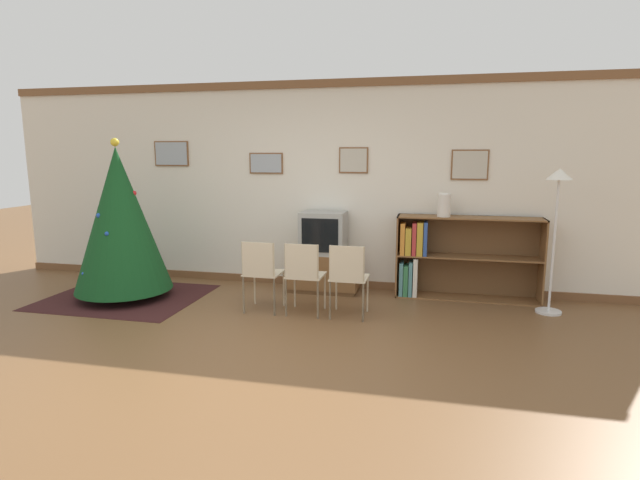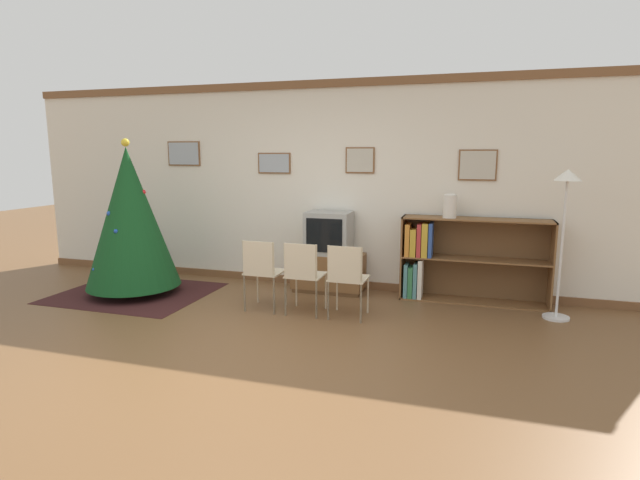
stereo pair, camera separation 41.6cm
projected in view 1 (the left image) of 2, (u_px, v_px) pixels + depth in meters
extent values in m
plane|color=brown|center=(245.00, 358.00, 4.38)|extent=(24.00, 24.00, 0.00)
cube|color=silver|center=(313.00, 186.00, 6.62)|extent=(8.86, 0.08, 2.70)
cube|color=brown|center=(312.00, 84.00, 6.34)|extent=(8.86, 0.03, 0.10)
cube|color=brown|center=(312.00, 282.00, 6.79)|extent=(8.86, 0.03, 0.10)
cube|color=brown|center=(172.00, 154.00, 6.94)|extent=(0.51, 0.02, 0.34)
cube|color=#9EA8B2|center=(171.00, 154.00, 6.93)|extent=(0.47, 0.01, 0.31)
cube|color=brown|center=(266.00, 163.00, 6.66)|extent=(0.46, 0.02, 0.28)
cube|color=#9EA8B2|center=(266.00, 163.00, 6.65)|extent=(0.43, 0.01, 0.24)
cube|color=brown|center=(354.00, 160.00, 6.39)|extent=(0.38, 0.02, 0.33)
cube|color=#BCB7A8|center=(353.00, 160.00, 6.38)|extent=(0.34, 0.01, 0.29)
cube|color=brown|center=(470.00, 165.00, 6.09)|extent=(0.44, 0.02, 0.37)
cube|color=#BCB7A8|center=(470.00, 165.00, 6.08)|extent=(0.41, 0.01, 0.33)
cube|color=#381919|center=(126.00, 297.00, 6.23)|extent=(1.86, 1.56, 0.01)
cylinder|color=maroon|center=(125.00, 293.00, 6.22)|extent=(0.36, 0.36, 0.10)
cone|color=#14471E|center=(120.00, 219.00, 6.06)|extent=(1.16, 1.16, 1.75)
sphere|color=yellow|center=(115.00, 142.00, 5.90)|extent=(0.10, 0.10, 0.10)
sphere|color=red|center=(89.00, 248.00, 6.11)|extent=(0.06, 0.06, 0.06)
sphere|color=gold|center=(132.00, 223.00, 6.38)|extent=(0.05, 0.05, 0.05)
sphere|color=#1E4CB2|center=(121.00, 189.00, 6.16)|extent=(0.06, 0.06, 0.06)
sphere|color=#1E4CB2|center=(107.00, 234.00, 5.76)|extent=(0.05, 0.05, 0.05)
sphere|color=#1E4CB2|center=(99.00, 216.00, 5.85)|extent=(0.06, 0.06, 0.06)
sphere|color=red|center=(134.00, 193.00, 6.04)|extent=(0.06, 0.06, 0.06)
sphere|color=#1E4CB2|center=(83.00, 274.00, 5.83)|extent=(0.04, 0.04, 0.04)
cube|color=brown|center=(323.00, 289.00, 6.52)|extent=(0.87, 0.42, 0.05)
cube|color=brown|center=(323.00, 270.00, 6.48)|extent=(0.91, 0.44, 0.45)
cube|color=#9E9E99|center=(323.00, 233.00, 6.39)|extent=(0.57, 0.42, 0.54)
cube|color=black|center=(320.00, 236.00, 6.19)|extent=(0.46, 0.01, 0.42)
cube|color=beige|center=(264.00, 273.00, 5.68)|extent=(0.40, 0.40, 0.02)
cube|color=beige|center=(258.00, 259.00, 5.46)|extent=(0.35, 0.02, 0.38)
cylinder|color=beige|center=(255.00, 287.00, 5.93)|extent=(0.02, 0.02, 0.42)
cylinder|color=beige|center=(284.00, 288.00, 5.85)|extent=(0.02, 0.02, 0.42)
cylinder|color=beige|center=(244.00, 295.00, 5.58)|extent=(0.02, 0.02, 0.42)
cylinder|color=beige|center=(274.00, 297.00, 5.50)|extent=(0.02, 0.02, 0.42)
cylinder|color=beige|center=(243.00, 278.00, 5.55)|extent=(0.02, 0.02, 0.82)
cylinder|color=beige|center=(274.00, 280.00, 5.47)|extent=(0.02, 0.02, 0.82)
cube|color=beige|center=(306.00, 275.00, 5.57)|extent=(0.40, 0.40, 0.02)
cube|color=beige|center=(301.00, 262.00, 5.35)|extent=(0.35, 0.02, 0.38)
cylinder|color=beige|center=(295.00, 289.00, 5.82)|extent=(0.02, 0.02, 0.42)
cylinder|color=beige|center=(325.00, 291.00, 5.74)|extent=(0.02, 0.02, 0.42)
cylinder|color=beige|center=(286.00, 298.00, 5.47)|extent=(0.02, 0.02, 0.42)
cylinder|color=beige|center=(318.00, 300.00, 5.39)|extent=(0.02, 0.02, 0.42)
cylinder|color=beige|center=(286.00, 280.00, 5.44)|extent=(0.02, 0.02, 0.82)
cylinder|color=beige|center=(318.00, 282.00, 5.36)|extent=(0.02, 0.02, 0.82)
cube|color=beige|center=(349.00, 278.00, 5.46)|extent=(0.40, 0.40, 0.02)
cube|color=beige|center=(347.00, 264.00, 5.24)|extent=(0.35, 0.02, 0.38)
cylinder|color=beige|center=(336.00, 292.00, 5.71)|extent=(0.02, 0.02, 0.42)
cylinder|color=beige|center=(368.00, 294.00, 5.63)|extent=(0.02, 0.02, 0.42)
cylinder|color=beige|center=(330.00, 301.00, 5.37)|extent=(0.02, 0.02, 0.42)
cylinder|color=beige|center=(363.00, 303.00, 5.29)|extent=(0.02, 0.02, 0.42)
cylinder|color=beige|center=(330.00, 283.00, 5.33)|extent=(0.02, 0.02, 0.82)
cylinder|color=beige|center=(363.00, 285.00, 5.25)|extent=(0.02, 0.02, 0.82)
cube|color=brown|center=(398.00, 255.00, 6.28)|extent=(0.02, 0.36, 1.02)
cube|color=brown|center=(542.00, 262.00, 5.91)|extent=(0.02, 0.36, 1.02)
cube|color=brown|center=(470.00, 218.00, 6.01)|extent=(1.72, 0.36, 0.02)
cube|color=brown|center=(466.00, 298.00, 6.18)|extent=(1.72, 0.36, 0.02)
cube|color=brown|center=(468.00, 257.00, 6.09)|extent=(1.68, 0.36, 0.02)
cube|color=brown|center=(467.00, 255.00, 6.26)|extent=(1.72, 0.01, 1.02)
cube|color=teal|center=(401.00, 278.00, 6.25)|extent=(0.04, 0.22, 0.42)
cube|color=#337547|center=(406.00, 280.00, 6.24)|extent=(0.06, 0.21, 0.38)
cube|color=teal|center=(411.00, 278.00, 6.23)|extent=(0.04, 0.22, 0.43)
cube|color=silver|center=(415.00, 277.00, 6.22)|extent=(0.05, 0.24, 0.48)
cube|color=orange|center=(403.00, 239.00, 6.16)|extent=(0.05, 0.20, 0.39)
cube|color=gold|center=(409.00, 241.00, 6.15)|extent=(0.07, 0.20, 0.34)
cube|color=#B73333|center=(414.00, 239.00, 6.14)|extent=(0.05, 0.23, 0.40)
cube|color=gold|center=(420.00, 238.00, 6.14)|extent=(0.07, 0.26, 0.41)
cube|color=#2D4C93|center=(426.00, 238.00, 6.12)|extent=(0.04, 0.25, 0.41)
cylinder|color=silver|center=(444.00, 205.00, 6.01)|extent=(0.16, 0.16, 0.27)
torus|color=silver|center=(445.00, 194.00, 5.99)|extent=(0.14, 0.14, 0.03)
cylinder|color=silver|center=(548.00, 312.00, 5.63)|extent=(0.28, 0.28, 0.03)
cylinder|color=silver|center=(554.00, 247.00, 5.50)|extent=(0.03, 0.03, 1.47)
cone|color=white|center=(560.00, 174.00, 5.36)|extent=(0.28, 0.28, 0.12)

